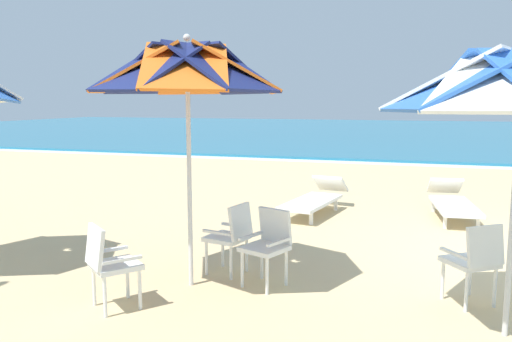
{
  "coord_description": "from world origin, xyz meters",
  "views": [
    {
      "loc": [
        -1.6,
        -7.28,
        2.08
      ],
      "look_at": [
        -3.96,
        0.17,
        1.0
      ],
      "focal_mm": 35.83,
      "sensor_mm": 36.0,
      "label": 1
    }
  ],
  "objects_px": {
    "plastic_chair_0": "(475,259)",
    "sun_lounger_2": "(315,198)",
    "plastic_chair_2": "(231,234)",
    "beach_umbrella_1": "(187,72)",
    "plastic_chair_3": "(109,261)",
    "sun_lounger_1": "(452,202)",
    "plastic_chair_1": "(268,242)"
  },
  "relations": [
    {
      "from": "plastic_chair_3",
      "to": "beach_umbrella_1",
      "type": "bearing_deg",
      "value": 60.4
    },
    {
      "from": "beach_umbrella_1",
      "to": "plastic_chair_3",
      "type": "xyz_separation_m",
      "value": [
        -0.49,
        -0.86,
        -1.89
      ]
    },
    {
      "from": "plastic_chair_2",
      "to": "beach_umbrella_1",
      "type": "bearing_deg",
      "value": -122.63
    },
    {
      "from": "beach_umbrella_1",
      "to": "plastic_chair_3",
      "type": "relative_size",
      "value": 3.22
    },
    {
      "from": "plastic_chair_2",
      "to": "sun_lounger_2",
      "type": "xyz_separation_m",
      "value": [
        0.32,
        3.61,
        -0.22
      ]
    },
    {
      "from": "plastic_chair_3",
      "to": "plastic_chair_2",
      "type": "bearing_deg",
      "value": 59.29
    },
    {
      "from": "plastic_chair_2",
      "to": "sun_lounger_2",
      "type": "distance_m",
      "value": 3.63
    },
    {
      "from": "sun_lounger_1",
      "to": "sun_lounger_2",
      "type": "height_order",
      "value": "same"
    },
    {
      "from": "plastic_chair_1",
      "to": "plastic_chair_2",
      "type": "bearing_deg",
      "value": 157.69
    },
    {
      "from": "beach_umbrella_1",
      "to": "plastic_chair_3",
      "type": "height_order",
      "value": "beach_umbrella_1"
    },
    {
      "from": "beach_umbrella_1",
      "to": "plastic_chair_1",
      "type": "bearing_deg",
      "value": 18.09
    },
    {
      "from": "sun_lounger_2",
      "to": "sun_lounger_1",
      "type": "bearing_deg",
      "value": 9.81
    },
    {
      "from": "plastic_chair_3",
      "to": "sun_lounger_1",
      "type": "bearing_deg",
      "value": 56.74
    },
    {
      "from": "sun_lounger_2",
      "to": "plastic_chair_3",
      "type": "bearing_deg",
      "value": -102.69
    },
    {
      "from": "plastic_chair_0",
      "to": "sun_lounger_2",
      "type": "distance_m",
      "value": 4.46
    },
    {
      "from": "plastic_chair_0",
      "to": "sun_lounger_2",
      "type": "relative_size",
      "value": 0.39
    },
    {
      "from": "plastic_chair_0",
      "to": "beach_umbrella_1",
      "type": "height_order",
      "value": "beach_umbrella_1"
    },
    {
      "from": "plastic_chair_3",
      "to": "sun_lounger_2",
      "type": "relative_size",
      "value": 0.39
    },
    {
      "from": "plastic_chair_1",
      "to": "sun_lounger_1",
      "type": "bearing_deg",
      "value": 62.54
    },
    {
      "from": "plastic_chair_0",
      "to": "plastic_chair_3",
      "type": "bearing_deg",
      "value": -161.16
    },
    {
      "from": "plastic_chair_0",
      "to": "plastic_chair_1",
      "type": "relative_size",
      "value": 1.0
    },
    {
      "from": "sun_lounger_1",
      "to": "sun_lounger_2",
      "type": "relative_size",
      "value": 0.99
    },
    {
      "from": "beach_umbrella_1",
      "to": "sun_lounger_2",
      "type": "xyz_separation_m",
      "value": [
        0.63,
        4.1,
        -2.11
      ]
    },
    {
      "from": "plastic_chair_0",
      "to": "sun_lounger_2",
      "type": "bearing_deg",
      "value": 122.09
    },
    {
      "from": "plastic_chair_0",
      "to": "plastic_chair_2",
      "type": "bearing_deg",
      "value": 176.59
    },
    {
      "from": "plastic_chair_2",
      "to": "plastic_chair_1",
      "type": "bearing_deg",
      "value": -22.31
    },
    {
      "from": "plastic_chair_1",
      "to": "plastic_chair_2",
      "type": "distance_m",
      "value": 0.56
    },
    {
      "from": "plastic_chair_2",
      "to": "sun_lounger_1",
      "type": "bearing_deg",
      "value": 55.92
    },
    {
      "from": "plastic_chair_3",
      "to": "sun_lounger_2",
      "type": "height_order",
      "value": "plastic_chair_3"
    },
    {
      "from": "sun_lounger_1",
      "to": "plastic_chair_3",
      "type": "bearing_deg",
      "value": -123.26
    },
    {
      "from": "plastic_chair_0",
      "to": "beach_umbrella_1",
      "type": "relative_size",
      "value": 0.31
    },
    {
      "from": "plastic_chair_2",
      "to": "plastic_chair_0",
      "type": "bearing_deg",
      "value": -3.41
    }
  ]
}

